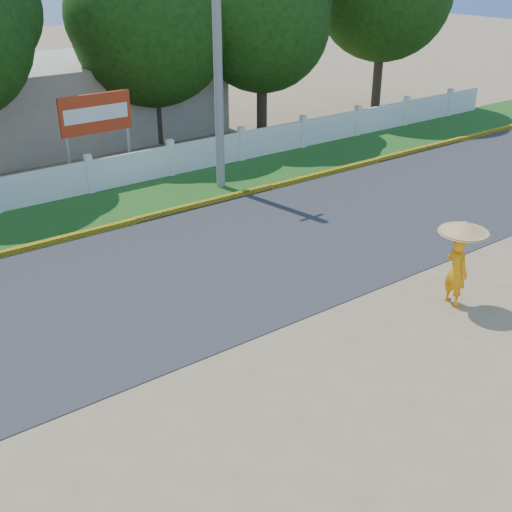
# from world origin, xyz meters

# --- Properties ---
(ground) EXTENTS (120.00, 120.00, 0.00)m
(ground) POSITION_xyz_m (0.00, 0.00, 0.00)
(ground) COLOR #9E8460
(ground) RESTS_ON ground
(road) EXTENTS (60.00, 7.00, 0.02)m
(road) POSITION_xyz_m (0.00, 4.50, 0.01)
(road) COLOR #38383A
(road) RESTS_ON ground
(grass_verge) EXTENTS (60.00, 3.50, 0.03)m
(grass_verge) POSITION_xyz_m (0.00, 9.75, 0.01)
(grass_verge) COLOR #2D601E
(grass_verge) RESTS_ON ground
(curb) EXTENTS (40.00, 0.18, 0.16)m
(curb) POSITION_xyz_m (0.00, 8.05, 0.08)
(curb) COLOR yellow
(curb) RESTS_ON ground
(fence) EXTENTS (40.00, 0.10, 1.10)m
(fence) POSITION_xyz_m (0.00, 11.20, 0.55)
(fence) COLOR silver
(fence) RESTS_ON ground
(building_near) EXTENTS (10.00, 6.00, 3.20)m
(building_near) POSITION_xyz_m (3.00, 18.00, 1.60)
(building_near) COLOR #B7AD99
(building_near) RESTS_ON ground
(utility_pole) EXTENTS (0.28, 0.28, 7.79)m
(utility_pole) POSITION_xyz_m (3.76, 9.18, 3.90)
(utility_pole) COLOR gray
(utility_pole) RESTS_ON ground
(monk_with_parasol) EXTENTS (1.10, 1.10, 2.00)m
(monk_with_parasol) POSITION_xyz_m (3.77, -0.43, 1.31)
(monk_with_parasol) COLOR #FF9D0D
(monk_with_parasol) RESTS_ON ground
(billboard) EXTENTS (2.50, 0.13, 2.95)m
(billboard) POSITION_xyz_m (0.87, 12.30, 2.14)
(billboard) COLOR gray
(billboard) RESTS_ON ground
(tree_row) EXTENTS (34.52, 7.27, 8.65)m
(tree_row) POSITION_xyz_m (2.41, 14.36, 4.84)
(tree_row) COLOR #473828
(tree_row) RESTS_ON ground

